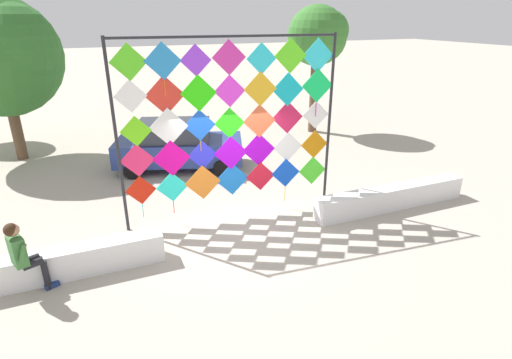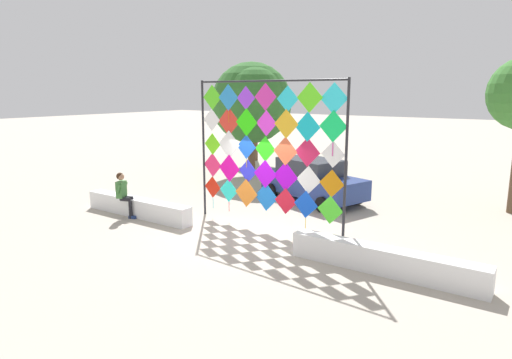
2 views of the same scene
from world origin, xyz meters
TOP-DOWN VIEW (x-y plane):
  - ground at (0.00, 0.00)m, footprint 120.00×120.00m
  - plaza_ledge_left at (-3.96, -0.34)m, footprint 4.28×0.44m
  - plaza_ledge_right at (3.96, -0.34)m, footprint 4.28×0.44m
  - kite_display_rack at (0.12, 0.84)m, footprint 5.02×0.49m
  - seated_vendor at (-4.18, -0.65)m, footprint 0.68×0.58m
  - parked_car at (-0.36, 4.63)m, footprint 4.24×2.83m
  - tree_palm_like at (-5.00, 7.49)m, footprint 3.73×3.73m
  - tree_far_right at (5.94, 6.86)m, footprint 2.41×2.28m

SIDE VIEW (x-z plane):
  - ground at x=0.00m, z-range 0.00..0.00m
  - plaza_ledge_left at x=-3.96m, z-range 0.00..0.58m
  - plaza_ledge_right at x=3.96m, z-range 0.00..0.58m
  - parked_car at x=-0.36m, z-range 0.01..1.53m
  - seated_vendor at x=-4.18m, z-range 0.12..1.54m
  - kite_display_rack at x=0.12m, z-range 0.32..4.54m
  - tree_palm_like at x=-5.00m, z-range 0.82..6.05m
  - tree_far_right at x=5.94m, z-range 1.30..6.27m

